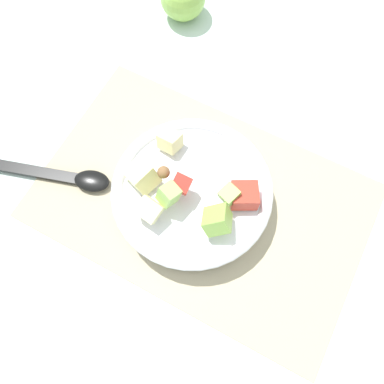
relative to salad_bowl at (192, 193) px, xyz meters
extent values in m
plane|color=silver|center=(0.01, 0.01, -0.04)|extent=(2.40, 2.40, 0.00)
cube|color=tan|center=(0.01, 0.01, -0.03)|extent=(0.50, 0.32, 0.01)
cylinder|color=white|center=(0.00, 0.00, -0.01)|extent=(0.22, 0.22, 0.05)
torus|color=white|center=(0.00, 0.00, 0.01)|extent=(0.24, 0.24, 0.02)
cube|color=#BC3828|center=(0.07, 0.02, 0.03)|extent=(0.05, 0.05, 0.03)
cube|color=red|center=(-0.01, -0.01, 0.05)|extent=(0.03, 0.03, 0.02)
cube|color=#8CB74C|center=(0.05, 0.01, 0.04)|extent=(0.03, 0.03, 0.02)
cube|color=#8CB74C|center=(0.06, -0.03, 0.04)|extent=(0.05, 0.05, 0.05)
cube|color=#A3CC6B|center=(-0.02, -0.03, 0.05)|extent=(0.03, 0.04, 0.04)
cube|color=beige|center=(-0.07, -0.02, 0.03)|extent=(0.06, 0.05, 0.05)
cube|color=beige|center=(-0.03, -0.06, 0.04)|extent=(0.04, 0.04, 0.04)
cube|color=beige|center=(-0.06, 0.05, 0.03)|extent=(0.04, 0.04, 0.04)
sphere|color=brown|center=(-0.04, -0.01, 0.05)|extent=(0.03, 0.02, 0.03)
ellipsoid|color=black|center=(-0.15, -0.05, -0.02)|extent=(0.06, 0.05, 0.01)
cube|color=black|center=(-0.25, -0.08, -0.03)|extent=(0.16, 0.06, 0.01)
camera|label=1|loc=(0.10, -0.19, 0.55)|focal=37.27mm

